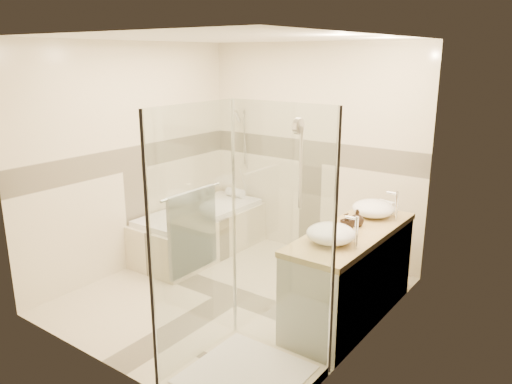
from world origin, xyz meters
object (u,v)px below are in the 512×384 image
Objects in this scene: bathtub at (201,229)px; amenity_bottle_b at (357,218)px; vanity at (350,275)px; vessel_sink_far at (331,234)px; vessel_sink_near at (373,208)px; shower_enclosure at (239,314)px; amenity_bottle_a at (347,223)px.

bathtub is 10.68× the size of amenity_bottle_b.
vessel_sink_far is at bearing -93.02° from vanity.
bathtub is 2.22m from vessel_sink_near.
bathtub is 2.47m from shower_enclosure.
amenity_bottle_a reaches higher than vessel_sink_near.
bathtub is 4.22× the size of vessel_sink_near.
vessel_sink_far is at bearing 73.01° from shower_enclosure.
amenity_bottle_b is (2.13, -0.22, 0.62)m from bathtub.
shower_enclosure is 1.03m from vessel_sink_far.
shower_enclosure is at bearing -41.10° from bathtub.
amenity_bottle_b is at bearing 90.00° from vessel_sink_far.
vessel_sink_far is at bearing -90.00° from vessel_sink_near.
vanity is 0.63m from vessel_sink_far.
vessel_sink_far is (0.27, 0.89, 0.43)m from shower_enclosure.
amenity_bottle_a is (0.00, 0.29, 0.01)m from vessel_sink_far.
vessel_sink_far is 0.50m from amenity_bottle_b.
vessel_sink_far reaches higher than amenity_bottle_b.
shower_enclosure is 12.82× the size of amenity_bottle_b.
vessel_sink_far is 2.56× the size of amenity_bottle_b.
bathtub is 4.17× the size of vessel_sink_far.
shower_enclosure is (1.86, -1.62, 0.20)m from bathtub.
amenity_bottle_a reaches higher than vessel_sink_far.
shower_enclosure is 1.83m from vessel_sink_near.
bathtub is at bearing 168.38° from amenity_bottle_a.
amenity_bottle_b is at bearing -90.00° from vessel_sink_near.
bathtub is 2.18m from vanity.
vessel_sink_near is (2.13, 0.14, 0.62)m from bathtub.
amenity_bottle_b is (-0.02, 0.13, 0.50)m from vanity.
vanity reaches higher than bathtub.
shower_enclosure is (-0.29, -1.27, 0.08)m from vanity.
vessel_sink_far is at bearing -18.87° from bathtub.
amenity_bottle_b is at bearing 98.97° from vanity.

